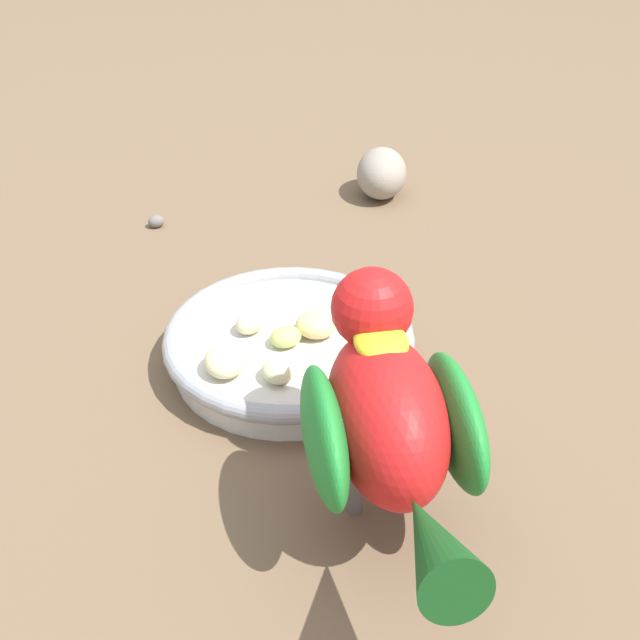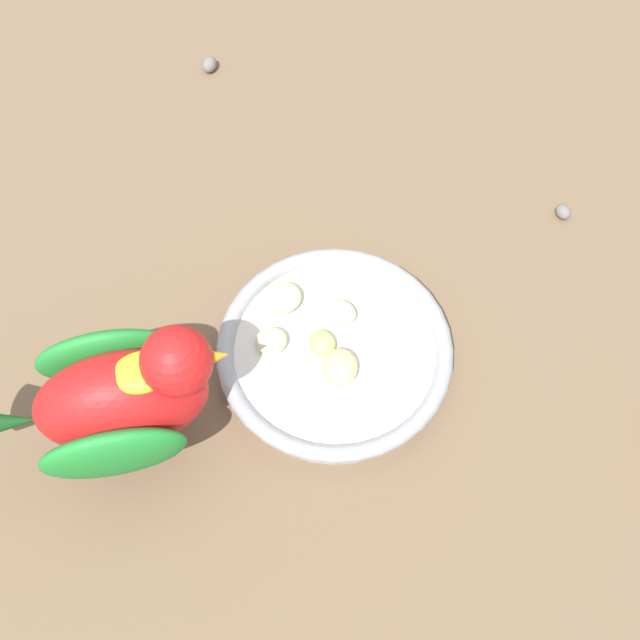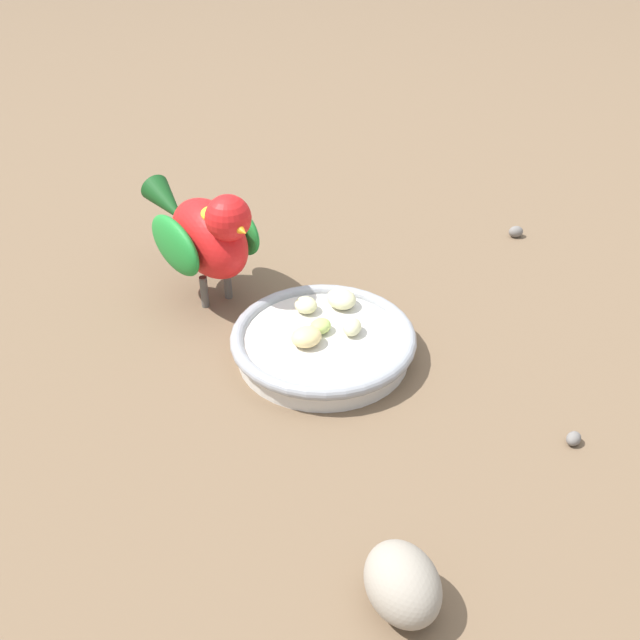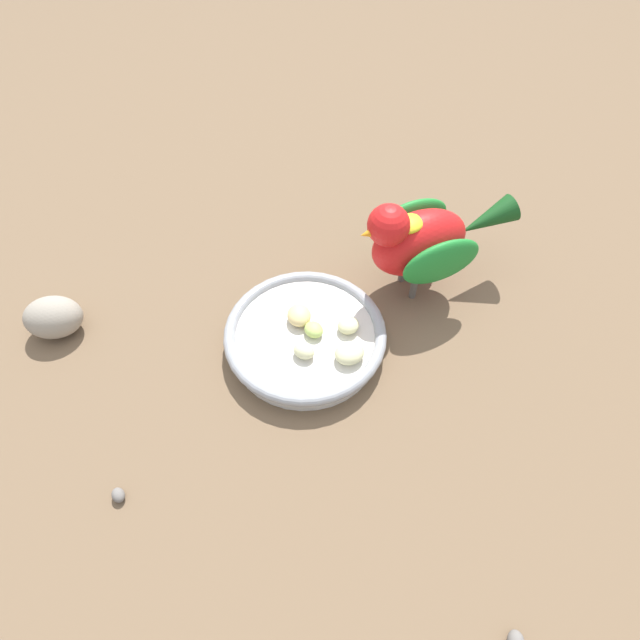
{
  "view_description": "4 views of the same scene",
  "coord_description": "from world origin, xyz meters",
  "px_view_note": "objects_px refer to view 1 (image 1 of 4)",
  "views": [
    {
      "loc": [
        0.02,
        0.5,
        0.4
      ],
      "look_at": [
        -0.05,
        0.01,
        0.04
      ],
      "focal_mm": 45.1,
      "sensor_mm": 36.0,
      "label": 1
    },
    {
      "loc": [
        -0.29,
        0.06,
        0.58
      ],
      "look_at": [
        -0.01,
        0.01,
        0.05
      ],
      "focal_mm": 42.43,
      "sensor_mm": 36.0,
      "label": 2
    },
    {
      "loc": [
        -0.4,
        -0.53,
        0.5
      ],
      "look_at": [
        -0.03,
        -0.0,
        0.05
      ],
      "focal_mm": 43.46,
      "sensor_mm": 36.0,
      "label": 3
    },
    {
      "loc": [
        0.34,
        -0.11,
        0.55
      ],
      "look_at": [
        -0.02,
        0.02,
        0.05
      ],
      "focal_mm": 30.3,
      "sensor_mm": 36.0,
      "label": 4
    }
  ],
  "objects_px": {
    "apple_piece_0": "(286,337)",
    "rock_large": "(382,173)",
    "feeding_bowl": "(290,347)",
    "apple_piece_2": "(225,361)",
    "apple_piece_4": "(250,322)",
    "apple_piece_1": "(316,323)",
    "apple_piece_3": "(279,370)",
    "parrot": "(389,415)",
    "pebble_0": "(156,221)"
  },
  "relations": [
    {
      "from": "apple_piece_1",
      "to": "apple_piece_2",
      "type": "height_order",
      "value": "same"
    },
    {
      "from": "apple_piece_0",
      "to": "rock_large",
      "type": "xyz_separation_m",
      "value": [
        -0.13,
        -0.29,
        -0.01
      ]
    },
    {
      "from": "apple_piece_3",
      "to": "pebble_0",
      "type": "xyz_separation_m",
      "value": [
        0.1,
        -0.29,
        -0.03
      ]
    },
    {
      "from": "parrot",
      "to": "apple_piece_0",
      "type": "bearing_deg",
      "value": 14.1
    },
    {
      "from": "feeding_bowl",
      "to": "apple_piece_2",
      "type": "xyz_separation_m",
      "value": [
        0.05,
        0.03,
        0.02
      ]
    },
    {
      "from": "apple_piece_0",
      "to": "apple_piece_2",
      "type": "height_order",
      "value": "apple_piece_2"
    },
    {
      "from": "feeding_bowl",
      "to": "pebble_0",
      "type": "bearing_deg",
      "value": -65.37
    },
    {
      "from": "parrot",
      "to": "pebble_0",
      "type": "bearing_deg",
      "value": 18.85
    },
    {
      "from": "apple_piece_0",
      "to": "pebble_0",
      "type": "distance_m",
      "value": 0.28
    },
    {
      "from": "apple_piece_1",
      "to": "apple_piece_0",
      "type": "bearing_deg",
      "value": 24.88
    },
    {
      "from": "feeding_bowl",
      "to": "parrot",
      "type": "bearing_deg",
      "value": 104.15
    },
    {
      "from": "apple_piece_1",
      "to": "parrot",
      "type": "distance_m",
      "value": 0.18
    },
    {
      "from": "apple_piece_0",
      "to": "parrot",
      "type": "distance_m",
      "value": 0.17
    },
    {
      "from": "apple_piece_4",
      "to": "apple_piece_1",
      "type": "bearing_deg",
      "value": 168.95
    },
    {
      "from": "apple_piece_3",
      "to": "parrot",
      "type": "distance_m",
      "value": 0.14
    },
    {
      "from": "apple_piece_0",
      "to": "rock_large",
      "type": "height_order",
      "value": "rock_large"
    },
    {
      "from": "parrot",
      "to": "apple_piece_4",
      "type": "bearing_deg",
      "value": 19.69
    },
    {
      "from": "apple_piece_2",
      "to": "apple_piece_4",
      "type": "height_order",
      "value": "apple_piece_2"
    },
    {
      "from": "apple_piece_3",
      "to": "parrot",
      "type": "xyz_separation_m",
      "value": [
        -0.05,
        0.12,
        0.05
      ]
    },
    {
      "from": "apple_piece_1",
      "to": "apple_piece_4",
      "type": "distance_m",
      "value": 0.05
    },
    {
      "from": "feeding_bowl",
      "to": "parrot",
      "type": "relative_size",
      "value": 0.9
    },
    {
      "from": "apple_piece_0",
      "to": "parrot",
      "type": "relative_size",
      "value": 0.11
    },
    {
      "from": "apple_piece_4",
      "to": "rock_large",
      "type": "relative_size",
      "value": 0.37
    },
    {
      "from": "feeding_bowl",
      "to": "parrot",
      "type": "distance_m",
      "value": 0.18
    },
    {
      "from": "apple_piece_0",
      "to": "apple_piece_4",
      "type": "xyz_separation_m",
      "value": [
        0.03,
        -0.02,
        0.0
      ]
    },
    {
      "from": "parrot",
      "to": "rock_large",
      "type": "distance_m",
      "value": 0.46
    },
    {
      "from": "apple_piece_4",
      "to": "parrot",
      "type": "distance_m",
      "value": 0.2
    },
    {
      "from": "apple_piece_1",
      "to": "apple_piece_2",
      "type": "distance_m",
      "value": 0.08
    },
    {
      "from": "apple_piece_0",
      "to": "rock_large",
      "type": "relative_size",
      "value": 0.35
    },
    {
      "from": "feeding_bowl",
      "to": "rock_large",
      "type": "relative_size",
      "value": 2.81
    },
    {
      "from": "apple_piece_3",
      "to": "parrot",
      "type": "bearing_deg",
      "value": 114.75
    },
    {
      "from": "apple_piece_2",
      "to": "rock_large",
      "type": "distance_m",
      "value": 0.37
    },
    {
      "from": "feeding_bowl",
      "to": "apple_piece_2",
      "type": "bearing_deg",
      "value": 33.44
    },
    {
      "from": "apple_piece_0",
      "to": "feeding_bowl",
      "type": "bearing_deg",
      "value": -116.48
    },
    {
      "from": "apple_piece_2",
      "to": "apple_piece_3",
      "type": "relative_size",
      "value": 1.33
    },
    {
      "from": "apple_piece_2",
      "to": "apple_piece_3",
      "type": "bearing_deg",
      "value": 159.71
    },
    {
      "from": "apple_piece_0",
      "to": "apple_piece_3",
      "type": "height_order",
      "value": "apple_piece_3"
    },
    {
      "from": "apple_piece_0",
      "to": "rock_large",
      "type": "distance_m",
      "value": 0.32
    },
    {
      "from": "pebble_0",
      "to": "feeding_bowl",
      "type": "bearing_deg",
      "value": 114.63
    },
    {
      "from": "apple_piece_0",
      "to": "apple_piece_4",
      "type": "height_order",
      "value": "apple_piece_4"
    },
    {
      "from": "apple_piece_0",
      "to": "apple_piece_3",
      "type": "xyz_separation_m",
      "value": [
        0.01,
        0.04,
        0.0
      ]
    },
    {
      "from": "apple_piece_2",
      "to": "apple_piece_4",
      "type": "xyz_separation_m",
      "value": [
        -0.02,
        -0.05,
        -0.0
      ]
    },
    {
      "from": "apple_piece_3",
      "to": "rock_large",
      "type": "relative_size",
      "value": 0.38
    },
    {
      "from": "feeding_bowl",
      "to": "apple_piece_2",
      "type": "height_order",
      "value": "apple_piece_2"
    },
    {
      "from": "apple_piece_0",
      "to": "apple_piece_1",
      "type": "xyz_separation_m",
      "value": [
        -0.02,
        -0.01,
        0.0
      ]
    },
    {
      "from": "feeding_bowl",
      "to": "apple_piece_3",
      "type": "height_order",
      "value": "apple_piece_3"
    },
    {
      "from": "apple_piece_1",
      "to": "rock_large",
      "type": "distance_m",
      "value": 0.3
    },
    {
      "from": "parrot",
      "to": "pebble_0",
      "type": "xyz_separation_m",
      "value": [
        0.15,
        -0.41,
        -0.08
      ]
    },
    {
      "from": "apple_piece_2",
      "to": "apple_piece_0",
      "type": "bearing_deg",
      "value": -150.47
    },
    {
      "from": "apple_piece_0",
      "to": "apple_piece_4",
      "type": "distance_m",
      "value": 0.03
    }
  ]
}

